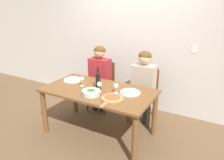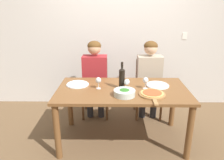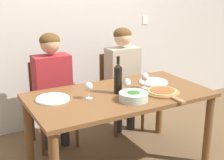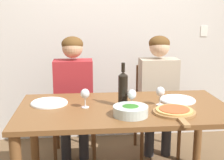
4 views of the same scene
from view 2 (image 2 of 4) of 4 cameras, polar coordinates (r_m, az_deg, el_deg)
The scene contains 15 objects.
ground_plane at distance 3.13m, azimuth 2.54°, elevation -15.16°, with size 40.00×40.00×0.00m, color brown.
back_wall at distance 3.85m, azimuth 2.28°, elevation 12.99°, with size 10.00×0.06×2.70m.
dining_table at distance 2.82m, azimuth 2.73°, elevation -4.36°, with size 1.66×0.89×0.75m.
chair_left at distance 3.62m, azimuth -4.26°, elevation -1.27°, with size 0.42×0.42×0.91m.
chair_right at distance 3.65m, azimuth 9.30°, elevation -1.32°, with size 0.42×0.42×0.91m.
person_woman at distance 3.43m, azimuth -4.51°, elevation 2.00°, with size 0.47×0.51×1.24m.
person_man at distance 3.46m, azimuth 9.77°, elevation 1.92°, with size 0.47×0.51×1.24m.
wine_bottle at distance 2.74m, azimuth 2.60°, elevation 0.57°, with size 0.07×0.07×0.35m.
broccoli_bowl at distance 2.57m, azimuth 3.28°, elevation -3.34°, with size 0.25×0.25×0.08m.
dinner_plate_left at distance 2.94m, azimuth -8.97°, elevation -1.12°, with size 0.30×0.30×0.02m.
dinner_plate_right at distance 2.94m, azimuth 11.82°, elevation -1.32°, with size 0.30×0.30×0.02m.
pizza_on_board at distance 2.63m, azimuth 10.48°, elevation -3.63°, with size 0.31×0.45×0.04m.
wine_glass_left at distance 2.76m, azimuth -3.57°, elevation -0.22°, with size 0.07×0.07×0.15m.
wine_glass_right at distance 2.78m, azimuth 8.76°, elevation -0.23°, with size 0.07×0.07×0.15m.
wine_glass_centre at distance 2.70m, azimuth 3.90°, elevation -0.67°, with size 0.07×0.07×0.15m.
Camera 2 is at (-0.10, -2.58, 1.77)m, focal length 35.00 mm.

